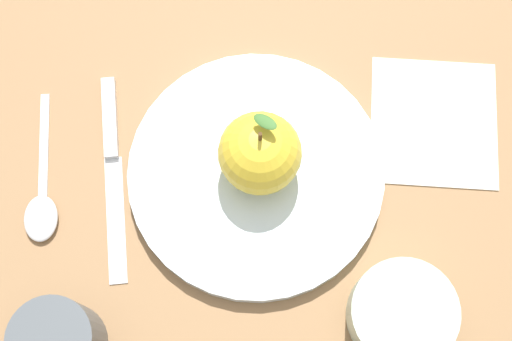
{
  "coord_description": "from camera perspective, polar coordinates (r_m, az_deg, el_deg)",
  "views": [
    {
      "loc": [
        -0.2,
        -0.09,
        0.71
      ],
      "look_at": [
        -0.01,
        -0.02,
        0.02
      ],
      "focal_mm": 50.54,
      "sensor_mm": 36.0,
      "label": 1
    }
  ],
  "objects": [
    {
      "name": "ground_plane",
      "position": [
        0.75,
        -0.97,
        0.4
      ],
      "size": [
        2.4,
        2.4,
        0.0
      ],
      "primitive_type": "plane",
      "color": "olive"
    },
    {
      "name": "apple",
      "position": [
        0.69,
        0.41,
        1.65
      ],
      "size": [
        0.08,
        0.08,
        0.1
      ],
      "color": "gold",
      "rests_on": "dinner_plate"
    },
    {
      "name": "cup",
      "position": [
        0.7,
        -15.43,
        -12.89
      ],
      "size": [
        0.08,
        0.08,
        0.07
      ],
      "color": "#4C5156",
      "rests_on": "ground_plane"
    },
    {
      "name": "spoon",
      "position": [
        0.76,
        -16.62,
        -2.46
      ],
      "size": [
        0.16,
        0.08,
        0.01
      ],
      "color": "silver",
      "rests_on": "ground_plane"
    },
    {
      "name": "dinner_plate",
      "position": [
        0.73,
        -0.0,
        -0.21
      ],
      "size": [
        0.26,
        0.26,
        0.02
      ],
      "color": "silver",
      "rests_on": "ground_plane"
    },
    {
      "name": "linen_napkin",
      "position": [
        0.78,
        13.91,
        3.76
      ],
      "size": [
        0.17,
        0.17,
        0.0
      ],
      "primitive_type": "cube",
      "rotation": [
        0.0,
        0.0,
        1.85
      ],
      "color": "silver",
      "rests_on": "ground_plane"
    },
    {
      "name": "knife",
      "position": [
        0.76,
        -11.29,
        1.03
      ],
      "size": [
        0.21,
        0.11,
        0.01
      ],
      "color": "silver",
      "rests_on": "ground_plane"
    },
    {
      "name": "side_bowl",
      "position": [
        0.7,
        11.52,
        -11.01
      ],
      "size": [
        0.1,
        0.1,
        0.04
      ],
      "color": "#B2C6B2",
      "rests_on": "ground_plane"
    }
  ]
}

